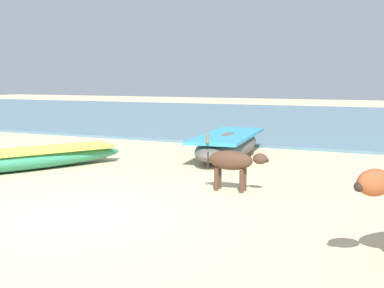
{
  "coord_description": "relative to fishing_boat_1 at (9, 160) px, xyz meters",
  "views": [
    {
      "loc": [
        4.1,
        -5.2,
        1.87
      ],
      "look_at": [
        0.24,
        3.33,
        0.6
      ],
      "focal_mm": 44.99,
      "sensor_mm": 36.0,
      "label": 1
    }
  ],
  "objects": [
    {
      "name": "fishing_boat_1",
      "position": [
        0.0,
        0.0,
        0.0
      ],
      "size": [
        3.23,
        4.7,
        0.62
      ],
      "rotation": [
        0.0,
        0.0,
        4.18
      ],
      "color": "#338C66",
      "rests_on": "ground"
    },
    {
      "name": "ground",
      "position": [
        3.26,
        -2.03,
        -0.23
      ],
      "size": [
        80.0,
        80.0,
        0.0
      ],
      "primitive_type": "plane",
      "color": "beige"
    },
    {
      "name": "fishing_boat_3",
      "position": [
        3.44,
        3.51,
        0.08
      ],
      "size": [
        1.58,
        3.92,
        0.77
      ],
      "rotation": [
        0.0,
        0.0,
        4.82
      ],
      "color": "#5B5651",
      "rests_on": "ground"
    },
    {
      "name": "calf_far_dark",
      "position": [
        4.71,
        0.26,
        0.26
      ],
      "size": [
        1.06,
        0.34,
        0.69
      ],
      "rotation": [
        0.0,
        0.0,
        0.04
      ],
      "color": "#4C3323",
      "rests_on": "ground"
    },
    {
      "name": "sea_water",
      "position": [
        3.26,
        15.41,
        -0.19
      ],
      "size": [
        60.0,
        20.0,
        0.08
      ],
      "primitive_type": "cube",
      "color": "slate",
      "rests_on": "ground"
    }
  ]
}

